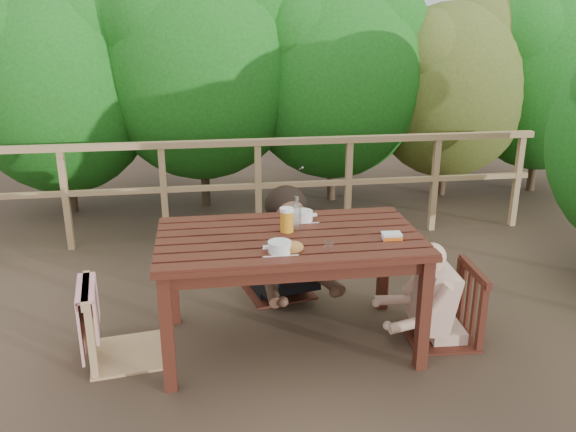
{
  "coord_description": "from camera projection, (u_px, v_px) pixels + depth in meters",
  "views": [
    {
      "loc": [
        -0.53,
        -3.47,
        2.12
      ],
      "look_at": [
        0.0,
        0.05,
        0.9
      ],
      "focal_mm": 36.66,
      "sensor_mm": 36.0,
      "label": 1
    }
  ],
  "objects": [
    {
      "name": "tumbler",
      "position": [
        329.0,
        247.0,
        3.5
      ],
      "size": [
        0.06,
        0.06,
        0.07
      ],
      "primitive_type": "cylinder",
      "color": "silver",
      "rests_on": "table"
    },
    {
      "name": "butter_tub",
      "position": [
        392.0,
        237.0,
        3.68
      ],
      "size": [
        0.13,
        0.1,
        0.05
      ],
      "primitive_type": "cube",
      "rotation": [
        0.0,
        0.0,
        -0.08
      ],
      "color": "white",
      "rests_on": "table"
    },
    {
      "name": "beer_glass",
      "position": [
        287.0,
        221.0,
        3.78
      ],
      "size": [
        0.09,
        0.09,
        0.18
      ],
      "primitive_type": "cylinder",
      "color": "orange",
      "rests_on": "table"
    },
    {
      "name": "chair_left",
      "position": [
        122.0,
        286.0,
        3.7
      ],
      "size": [
        0.56,
        0.56,
        1.0
      ],
      "primitive_type": "cube",
      "rotation": [
        0.0,
        0.0,
        1.71
      ],
      "color": "tan",
      "rests_on": "ground"
    },
    {
      "name": "railing",
      "position": [
        258.0,
        190.0,
        5.71
      ],
      "size": [
        5.6,
        0.1,
        1.01
      ],
      "primitive_type": "cube",
      "color": "tan",
      "rests_on": "ground"
    },
    {
      "name": "woman",
      "position": [
        277.0,
        208.0,
        4.54
      ],
      "size": [
        0.71,
        0.81,
        1.41
      ],
      "primitive_type": null,
      "rotation": [
        0.0,
        0.0,
        3.36
      ],
      "color": "black",
      "rests_on": "ground"
    },
    {
      "name": "soup_near",
      "position": [
        280.0,
        248.0,
        3.47
      ],
      "size": [
        0.24,
        0.24,
        0.08
      ],
      "primitive_type": "cylinder",
      "color": "white",
      "rests_on": "table"
    },
    {
      "name": "soup_far",
      "position": [
        302.0,
        216.0,
        4.01
      ],
      "size": [
        0.25,
        0.25,
        0.08
      ],
      "primitive_type": "cylinder",
      "color": "silver",
      "rests_on": "table"
    },
    {
      "name": "ground",
      "position": [
        289.0,
        343.0,
        4.01
      ],
      "size": [
        60.0,
        60.0,
        0.0
      ],
      "primitive_type": "plane",
      "color": "#493728",
      "rests_on": "ground"
    },
    {
      "name": "table",
      "position": [
        289.0,
        292.0,
        3.88
      ],
      "size": [
        1.68,
        0.94,
        0.78
      ],
      "primitive_type": "cube",
      "color": "#3A170F",
      "rests_on": "ground"
    },
    {
      "name": "bread_roll",
      "position": [
        293.0,
        247.0,
        3.48
      ],
      "size": [
        0.13,
        0.1,
        0.08
      ],
      "primitive_type": "ellipsoid",
      "color": "#A97827",
      "rests_on": "table"
    },
    {
      "name": "hedge_row",
      "position": [
        281.0,
        36.0,
        6.44
      ],
      "size": [
        6.6,
        1.6,
        3.8
      ],
      "primitive_type": null,
      "color": "#175615",
      "rests_on": "ground"
    },
    {
      "name": "bottle",
      "position": [
        297.0,
        215.0,
        3.79
      ],
      "size": [
        0.06,
        0.06,
        0.24
      ],
      "primitive_type": "cylinder",
      "color": "white",
      "rests_on": "table"
    },
    {
      "name": "diner_right",
      "position": [
        450.0,
        260.0,
        3.91
      ],
      "size": [
        0.59,
        0.49,
        1.15
      ],
      "primitive_type": null,
      "rotation": [
        0.0,
        0.0,
        1.52
      ],
      "color": "#D2A68F",
      "rests_on": "ground"
    },
    {
      "name": "chair_far",
      "position": [
        278.0,
        234.0,
        4.59
      ],
      "size": [
        0.59,
        0.59,
        1.0
      ],
      "primitive_type": "cube",
      "rotation": [
        0.0,
        0.0,
        0.22
      ],
      "color": "#3A170F",
      "rests_on": "ground"
    },
    {
      "name": "chair_right",
      "position": [
        444.0,
        273.0,
        3.93
      ],
      "size": [
        0.51,
        0.51,
        0.97
      ],
      "primitive_type": "cube",
      "rotation": [
        0.0,
        0.0,
        -1.63
      ],
      "color": "#3A170F",
      "rests_on": "ground"
    }
  ]
}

